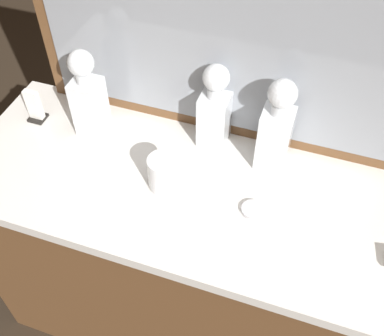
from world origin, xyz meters
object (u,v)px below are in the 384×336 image
at_px(crystal_tumbler_far_right, 164,174).
at_px(napkin_holder, 35,108).
at_px(crystal_decanter_right, 276,132).
at_px(crystal_decanter_far_right, 215,113).
at_px(crystal_decanter_rear, 89,101).
at_px(porcelain_dish, 253,210).

distance_m(crystal_tumbler_far_right, napkin_holder, 0.49).
bearing_deg(crystal_decanter_right, crystal_decanter_far_right, 169.89).
xyz_separation_m(crystal_decanter_far_right, crystal_decanter_right, (0.18, -0.03, 0.01)).
bearing_deg(crystal_decanter_far_right, crystal_tumbler_far_right, -109.38).
relative_size(crystal_decanter_rear, crystal_decanter_right, 0.98).
height_order(crystal_decanter_rear, crystal_decanter_right, crystal_decanter_right).
distance_m(crystal_decanter_rear, porcelain_dish, 0.57).
distance_m(crystal_decanter_right, porcelain_dish, 0.22).
bearing_deg(crystal_tumbler_far_right, crystal_decanter_rear, 154.03).
height_order(crystal_decanter_far_right, crystal_decanter_right, crystal_decanter_right).
bearing_deg(porcelain_dish, napkin_holder, 169.75).
xyz_separation_m(crystal_decanter_right, crystal_tumbler_far_right, (-0.26, -0.18, -0.07)).
bearing_deg(porcelain_dish, crystal_decanter_right, 88.64).
bearing_deg(porcelain_dish, crystal_tumbler_far_right, 178.27).
distance_m(crystal_decanter_far_right, crystal_tumbler_far_right, 0.24).
distance_m(crystal_decanter_rear, crystal_decanter_right, 0.55).
distance_m(crystal_decanter_far_right, porcelain_dish, 0.30).
relative_size(crystal_decanter_far_right, crystal_decanter_rear, 0.95).
xyz_separation_m(crystal_tumbler_far_right, porcelain_dish, (0.25, -0.01, -0.04)).
height_order(crystal_decanter_far_right, napkin_holder, crystal_decanter_far_right).
xyz_separation_m(crystal_decanter_far_right, napkin_holder, (-0.55, -0.09, -0.06)).
bearing_deg(porcelain_dish, crystal_decanter_far_right, 128.52).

